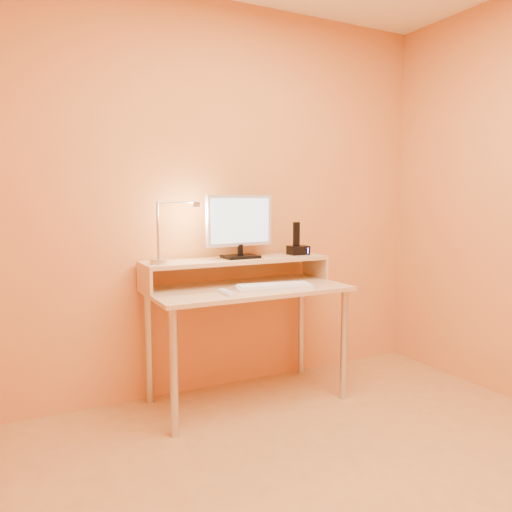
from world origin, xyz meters
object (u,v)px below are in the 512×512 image
lamp_base (159,262)px  keyboard (274,287)px  phone_dock (298,250)px  remote_control (226,293)px  monitor_panel (240,221)px  mouse (298,284)px

lamp_base → keyboard: (0.62, -0.26, -0.16)m
phone_dock → remote_control: (-0.67, -0.32, -0.18)m
lamp_base → remote_control: (0.30, -0.29, -0.16)m
monitor_panel → phone_dock: bearing=-8.9°
keyboard → phone_dock: bearing=49.6°
lamp_base → phone_dock: bearing=1.8°
mouse → phone_dock: bearing=70.2°
keyboard → mouse: mouse is taller
monitor_panel → lamp_base: 0.59m
keyboard → remote_control: 0.32m
phone_dock → keyboard: (-0.35, -0.29, -0.18)m
lamp_base → remote_control: 0.45m
lamp_base → mouse: bearing=-18.6°
lamp_base → mouse: (0.79, -0.26, -0.15)m
monitor_panel → mouse: (0.25, -0.30, -0.38)m
monitor_panel → remote_control: monitor_panel is taller
phone_dock → lamp_base: bearing=-176.6°
keyboard → remote_control: (-0.32, -0.02, -0.00)m
monitor_panel → keyboard: size_ratio=1.04×
keyboard → mouse: size_ratio=4.19×
monitor_panel → mouse: bearing=-58.4°
phone_dock → remote_control: bearing=-153.1°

